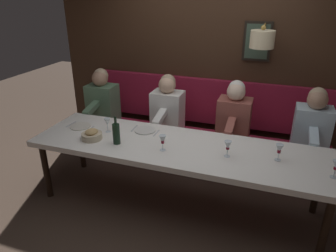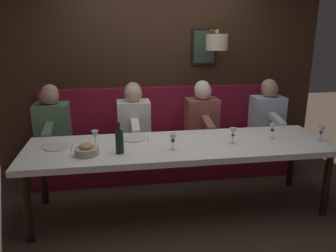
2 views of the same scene
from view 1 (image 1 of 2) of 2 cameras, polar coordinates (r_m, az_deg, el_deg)
ground_plane at (r=3.66m, az=1.55°, el=-13.87°), size 12.00×12.00×0.00m
dining_table at (r=3.29m, az=1.68°, el=-4.39°), size 0.90×3.09×0.74m
banquette_bench at (r=4.26m, az=5.26°, el=-4.50°), size 0.52×3.29×0.45m
back_wall_panel at (r=4.41m, az=7.84°, el=12.07°), size 0.59×4.49×2.90m
diner_nearest at (r=3.95m, az=24.83°, el=0.37°), size 0.60×0.40×0.79m
diner_near at (r=3.94m, az=11.96°, el=2.08°), size 0.60×0.40×0.79m
diner_middle at (r=4.12m, az=-0.11°, el=3.60°), size 0.60×0.40×0.79m
diner_far at (r=4.52m, az=-11.90°, el=4.92°), size 0.60×0.40×0.79m
place_setting_0 at (r=3.83m, az=-15.65°, el=-0.05°), size 0.24×0.31×0.01m
place_setting_1 at (r=3.59m, az=-4.18°, el=-0.80°), size 0.24×0.31×0.01m
wine_glass_0 at (r=3.05m, az=10.84°, el=-3.54°), size 0.07×0.07×0.16m
wine_glass_1 at (r=3.03m, az=28.30°, el=-6.39°), size 0.07×0.07×0.16m
wine_glass_2 at (r=3.11m, az=-0.98°, el=-2.55°), size 0.07×0.07×0.16m
wine_glass_3 at (r=3.58m, az=-10.99°, el=0.66°), size 0.07×0.07×0.16m
wine_glass_4 at (r=3.11m, az=19.61°, el=-4.01°), size 0.07×0.07×0.16m
wine_bottle at (r=3.29m, az=-9.40°, el=-1.34°), size 0.08×0.08×0.30m
bread_bowl at (r=3.47m, az=-13.71°, el=-1.60°), size 0.22×0.22×0.12m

